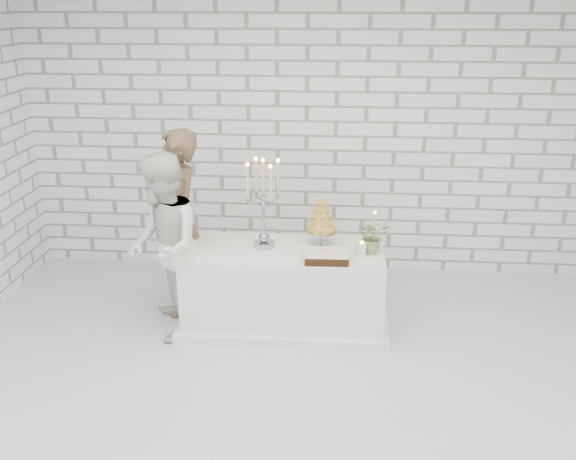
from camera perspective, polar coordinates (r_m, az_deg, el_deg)
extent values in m
cube|color=silver|center=(5.15, 0.06, -14.33)|extent=(6.00, 5.00, 0.01)
cube|color=white|center=(6.88, 1.66, 8.38)|extent=(6.00, 0.01, 3.00)
cube|color=white|center=(2.26, -5.03, -19.06)|extent=(6.00, 0.01, 3.00)
cube|color=white|center=(5.94, -0.36, -5.08)|extent=(1.80, 0.80, 0.75)
imported|color=#39291F|center=(6.10, -9.67, 0.57)|extent=(0.52, 0.71, 1.79)
imported|color=silver|center=(5.71, -11.00, -1.52)|extent=(0.83, 0.96, 1.68)
cube|color=black|center=(5.55, 3.46, -2.35)|extent=(0.38, 0.28, 0.08)
cylinder|color=white|center=(5.66, 6.56, -1.74)|extent=(0.10, 0.10, 0.12)
cylinder|color=beige|center=(5.85, 7.68, -0.03)|extent=(0.06, 0.06, 0.32)
imported|color=#596D3C|center=(5.73, 7.56, -0.55)|extent=(0.34, 0.32, 0.31)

